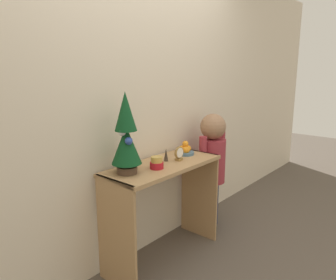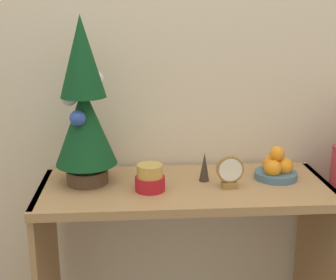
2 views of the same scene
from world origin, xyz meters
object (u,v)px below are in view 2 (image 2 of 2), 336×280
mini_tree (84,107)px  fruit_bowl (276,168)px  singing_bowl (150,178)px  figurine (204,167)px  desk_clock (230,172)px

mini_tree → fruit_bowl: (0.68, -0.00, -0.24)m
singing_bowl → fruit_bowl: bearing=10.2°
singing_bowl → figurine: (0.20, 0.08, 0.01)m
singing_bowl → desk_clock: (0.27, 0.00, 0.01)m
desk_clock → mini_tree: bearing=170.5°
mini_tree → desk_clock: bearing=-9.5°
singing_bowl → desk_clock: bearing=0.9°
singing_bowl → figurine: bearing=21.3°
mini_tree → figurine: (0.42, -0.01, -0.22)m
mini_tree → singing_bowl: (0.22, -0.09, -0.23)m
desk_clock → figurine: (-0.08, 0.07, -0.00)m
fruit_bowl → desk_clock: bearing=-157.0°
fruit_bowl → figurine: fruit_bowl is taller
fruit_bowl → desk_clock: fruit_bowl is taller
mini_tree → singing_bowl: size_ratio=5.67×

